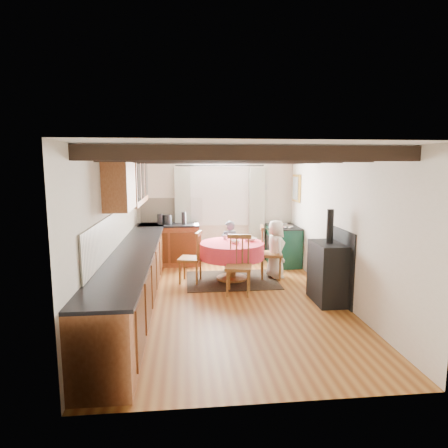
{
  "coord_description": "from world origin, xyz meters",
  "views": [
    {
      "loc": [
        -0.69,
        -5.91,
        2.17
      ],
      "look_at": [
        0.0,
        0.8,
        1.15
      ],
      "focal_mm": 30.4,
      "sensor_mm": 36.0,
      "label": 1
    }
  ],
  "objects": [
    {
      "name": "wall_left",
      "position": [
        -1.8,
        0.0,
        1.2
      ],
      "size": [
        0.0,
        5.5,
        2.4
      ],
      "primitive_type": "cube",
      "color": "silver",
      "rests_on": "ground"
    },
    {
      "name": "ceiling",
      "position": [
        0.0,
        0.0,
        2.4
      ],
      "size": [
        3.6,
        5.5,
        0.0
      ],
      "primitive_type": "cube",
      "color": "white",
      "rests_on": "ground"
    },
    {
      "name": "beam_c",
      "position": [
        0.0,
        0.0,
        2.31
      ],
      "size": [
        3.6,
        0.16,
        0.16
      ],
      "primitive_type": "cube",
      "color": "black",
      "rests_on": "ceiling"
    },
    {
      "name": "floor",
      "position": [
        0.0,
        0.0,
        0.0
      ],
      "size": [
        3.6,
        5.5,
        0.0
      ],
      "primitive_type": "cube",
      "color": "#9C662B",
      "rests_on": "ground"
    },
    {
      "name": "canister_tall",
      "position": [
        -1.24,
        2.4,
        1.03
      ],
      "size": [
        0.13,
        0.13,
        0.23
      ],
      "primitive_type": "cylinder",
      "color": "#262628",
      "rests_on": "worktop_back"
    },
    {
      "name": "canister_wide",
      "position": [
        -1.08,
        2.42,
        1.02
      ],
      "size": [
        0.19,
        0.19,
        0.21
      ],
      "primitive_type": "cylinder",
      "color": "#262628",
      "rests_on": "worktop_back"
    },
    {
      "name": "worktop_back",
      "position": [
        -1.05,
        2.43,
        0.9
      ],
      "size": [
        1.3,
        0.64,
        0.04
      ],
      "primitive_type": "cube",
      "color": "black",
      "rests_on": "base_cabinet_back"
    },
    {
      "name": "beam_e",
      "position": [
        0.0,
        2.0,
        2.31
      ],
      "size": [
        3.6,
        0.16,
        0.16
      ],
      "primitive_type": "cube",
      "color": "black",
      "rests_on": "ceiling"
    },
    {
      "name": "canister_slim",
      "position": [
        -0.73,
        2.33,
        1.06
      ],
      "size": [
        0.1,
        0.1,
        0.27
      ],
      "primitive_type": "cylinder",
      "color": "#262628",
      "rests_on": "worktop_back"
    },
    {
      "name": "window_frame",
      "position": [
        0.1,
        2.73,
        1.6
      ],
      "size": [
        1.34,
        0.03,
        1.54
      ],
      "primitive_type": "cube",
      "color": "white",
      "rests_on": "wall_back"
    },
    {
      "name": "bowl_b",
      "position": [
        0.24,
        1.03,
        0.77
      ],
      "size": [
        0.23,
        0.23,
        0.06
      ],
      "primitive_type": "imported",
      "rotation": [
        0.0,
        0.0,
        1.23
      ],
      "color": "silver",
      "rests_on": "dining_table"
    },
    {
      "name": "base_cabinet_back",
      "position": [
        -1.05,
        2.45,
        0.44
      ],
      "size": [
        1.3,
        0.6,
        0.88
      ],
      "primitive_type": "cube",
      "color": "#A0613A",
      "rests_on": "floor"
    },
    {
      "name": "chair_left",
      "position": [
        -0.61,
        1.08,
        0.49
      ],
      "size": [
        0.53,
        0.52,
        0.98
      ],
      "primitive_type": null,
      "rotation": [
        0.0,
        0.0,
        -1.82
      ],
      "color": "olive",
      "rests_on": "floor"
    },
    {
      "name": "wall_cabinet_solid",
      "position": [
        -1.63,
        -0.3,
        1.9
      ],
      "size": [
        0.34,
        0.9,
        0.7
      ],
      "primitive_type": "cube",
      "color": "#A0613A",
      "rests_on": "wall_left"
    },
    {
      "name": "aga_range",
      "position": [
        1.47,
        2.19,
        0.44
      ],
      "size": [
        0.62,
        0.96,
        0.89
      ],
      "primitive_type": null,
      "color": "#0E3728",
      "rests_on": "floor"
    },
    {
      "name": "child_right",
      "position": [
        1.06,
        1.23,
        0.57
      ],
      "size": [
        0.42,
        0.59,
        1.14
      ],
      "primitive_type": "imported",
      "rotation": [
        0.0,
        0.0,
        1.67
      ],
      "color": "beige",
      "rests_on": "floor"
    },
    {
      "name": "bowl_a",
      "position": [
        0.55,
        1.24,
        0.77
      ],
      "size": [
        0.33,
        0.33,
        0.06
      ],
      "primitive_type": "imported",
      "rotation": [
        0.0,
        0.0,
        5.36
      ],
      "color": "silver",
      "rests_on": "dining_table"
    },
    {
      "name": "wall_right",
      "position": [
        1.8,
        0.0,
        1.2
      ],
      "size": [
        0.0,
        5.5,
        2.4
      ],
      "primitive_type": "cube",
      "color": "silver",
      "rests_on": "ground"
    },
    {
      "name": "window_pane",
      "position": [
        0.1,
        2.74,
        1.6
      ],
      "size": [
        1.2,
        0.01,
        1.4
      ],
      "primitive_type": "cube",
      "color": "white",
      "rests_on": "wall_back"
    },
    {
      "name": "dining_table",
      "position": [
        0.18,
        1.11,
        0.37
      ],
      "size": [
        1.23,
        1.23,
        0.74
      ],
      "primitive_type": null,
      "color": "#F03C3A",
      "rests_on": "floor"
    },
    {
      "name": "beam_a",
      "position": [
        0.0,
        -2.0,
        2.31
      ],
      "size": [
        3.6,
        0.16,
        0.16
      ],
      "primitive_type": "cube",
      "color": "black",
      "rests_on": "ceiling"
    },
    {
      "name": "wall_front",
      "position": [
        0.0,
        -2.75,
        1.2
      ],
      "size": [
        3.6,
        0.0,
        2.4
      ],
      "primitive_type": "cube",
      "color": "silver",
      "rests_on": "ground"
    },
    {
      "name": "beam_b",
      "position": [
        0.0,
        -1.0,
        2.31
      ],
      "size": [
        3.6,
        0.16,
        0.16
      ],
      "primitive_type": "cube",
      "color": "black",
      "rests_on": "ceiling"
    },
    {
      "name": "splash_back",
      "position": [
        -1.0,
        2.73,
        1.2
      ],
      "size": [
        1.4,
        0.02,
        0.55
      ],
      "primitive_type": "cube",
      "color": "beige",
      "rests_on": "wall_back"
    },
    {
      "name": "curtain_rod",
      "position": [
        0.1,
        2.65,
        2.2
      ],
      "size": [
        2.0,
        0.03,
        0.03
      ],
      "primitive_type": "cylinder",
      "rotation": [
        0.0,
        1.57,
        0.0
      ],
      "color": "black",
      "rests_on": "wall_back"
    },
    {
      "name": "beam_d",
      "position": [
        0.0,
        1.0,
        2.31
      ],
      "size": [
        3.6,
        0.16,
        0.16
      ],
      "primitive_type": "cube",
      "color": "black",
      "rests_on": "ceiling"
    },
    {
      "name": "cast_iron_stove",
      "position": [
        1.58,
        -0.21,
        0.76
      ],
      "size": [
        0.45,
        0.76,
        1.51
      ],
      "primitive_type": null,
      "color": "black",
      "rests_on": "floor"
    },
    {
      "name": "wall_plate",
      "position": [
        1.05,
        2.72,
        1.7
      ],
      "size": [
        0.3,
        0.02,
        0.3
      ],
      "primitive_type": "cylinder",
      "rotation": [
        1.57,
        0.0,
        0.0
      ],
      "color": "silver",
      "rests_on": "wall_back"
    },
    {
      "name": "chair_right",
      "position": [
        0.97,
        1.2,
        0.52
      ],
      "size": [
        0.53,
        0.52,
        1.04
      ],
      "primitive_type": null,
      "rotation": [
        0.0,
        0.0,
        1.4
      ],
      "color": "olive",
      "rests_on": "floor"
    },
    {
      "name": "child_far",
      "position": [
        0.21,
        1.8,
        0.53
      ],
      "size": [
        0.42,
        0.31,
        1.07
      ],
      "primitive_type": "imported",
      "rotation": [
        0.0,
        0.0,
        3.3
      ],
      "color": "#505D69",
      "rests_on": "floor"
    },
    {
      "name": "base_cabinet_left",
      "position": [
        -1.5,
        0.0,
        0.44
      ],
      "size": [
        0.6,
        5.3,
        0.88
      ],
      "primitive_type": "cube",
      "color": "#A0613A",
      "rests_on": "floor"
    },
    {
      "name": "wall_picture",
      "position": [
        1.77,
        2.3,
        1.7
      ],
      "size": [
        0.04,
        0.5,
        0.6
      ],
      "primitive_type": "cube",
      "color": "gold",
      "rests_on": "wall_right"
    },
    {
      "name": "splash_left",
      "position": [
        -1.78,
        0.3,
        1.2
      ],
      "size": [
        0.02,
        4.5,
        0.55
      ],
      "primitive_type": "cube",
      "color": "beige",
      "rests_on": "wall_left"
    },
    {
      "name": "curtain_right",
      "position": [
        0.95,
        2.65,
        1.1
      ],
      "size": [
        0.35,
        0.1,
        2.1
      ],
      "primitive_type": "cube",
      "color": "silver",
      "rests_on": "wall_back"
    },
    {
      "name": "wall_cabinet_glass",
      "position": [
        -1.63,
        1.2,
        1.95
      ],
      "size": [
        0.34,
        1.8,
        0.9
      ],
      "primitive_type": "cube",
      "color": "#A0613A",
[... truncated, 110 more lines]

